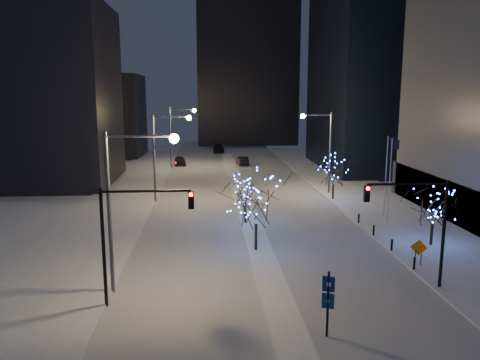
{
  "coord_description": "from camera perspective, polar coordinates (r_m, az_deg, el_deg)",
  "views": [
    {
      "loc": [
        -4.1,
        -25.88,
        12.12
      ],
      "look_at": [
        -1.29,
        12.89,
        5.0
      ],
      "focal_mm": 35.0,
      "sensor_mm": 36.0,
      "label": 1
    }
  ],
  "objects": [
    {
      "name": "bollards",
      "position": [
        40.31,
        16.95,
        -6.69
      ],
      "size": [
        0.16,
        12.16,
        0.9
      ],
      "color": "black",
      "rests_on": "east_sidewalk"
    },
    {
      "name": "holiday_tree_plaza_far",
      "position": [
        54.83,
        11.36,
        1.09
      ],
      "size": [
        5.36,
        5.36,
        5.24
      ],
      "color": "black",
      "rests_on": "east_sidewalk"
    },
    {
      "name": "car_far",
      "position": [
        99.63,
        -2.62,
        3.85
      ],
      "size": [
        2.45,
        5.72,
        1.64
      ],
      "primitive_type": "imported",
      "rotation": [
        0.0,
        0.0,
        -0.03
      ],
      "color": "black",
      "rests_on": "ground"
    },
    {
      "name": "flagpoles",
      "position": [
        47.11,
        17.68,
        0.94
      ],
      "size": [
        1.35,
        2.6,
        8.0
      ],
      "color": "silver",
      "rests_on": "east_sidewalk"
    },
    {
      "name": "median",
      "position": [
        57.31,
        0.06,
        -1.75
      ],
      "size": [
        2.0,
        80.0,
        0.15
      ],
      "primitive_type": "cube",
      "color": "silver",
      "rests_on": "ground"
    },
    {
      "name": "horizon_block",
      "position": [
        118.65,
        0.78,
        14.67
      ],
      "size": [
        24.0,
        14.0,
        42.0
      ],
      "primitive_type": "cube",
      "color": "black",
      "rests_on": "ground"
    },
    {
      "name": "east_sidewalk",
      "position": [
        51.14,
        17.96,
        -3.76
      ],
      "size": [
        10.0,
        90.0,
        0.15
      ],
      "primitive_type": "cube",
      "color": "silver",
      "rests_on": "ground"
    },
    {
      "name": "street_lamp_w_mid",
      "position": [
        53.4,
        -9.34,
        4.2
      ],
      "size": [
        4.4,
        0.56,
        10.0
      ],
      "color": "#595E66",
      "rests_on": "ground"
    },
    {
      "name": "wayfinding_sign",
      "position": [
        24.51,
        10.69,
        -13.86
      ],
      "size": [
        0.6,
        0.3,
        3.48
      ],
      "rotation": [
        0.0,
        0.0,
        -0.37
      ],
      "color": "black",
      "rests_on": "ground"
    },
    {
      "name": "holiday_tree_median_far",
      "position": [
        43.83,
        0.66,
        -1.43
      ],
      "size": [
        4.4,
        4.4,
        4.66
      ],
      "color": "black",
      "rests_on": "median"
    },
    {
      "name": "ground",
      "position": [
        28.87,
        4.56,
        -14.48
      ],
      "size": [
        160.0,
        160.0,
        0.0
      ],
      "primitive_type": "plane",
      "color": "silver",
      "rests_on": "ground"
    },
    {
      "name": "filler_west_far",
      "position": [
        98.44,
        -17.14,
        7.52
      ],
      "size": [
        18.0,
        16.0,
        16.0
      ],
      "primitive_type": "cube",
      "color": "black",
      "rests_on": "ground"
    },
    {
      "name": "traffic_signal_east",
      "position": [
        30.77,
        21.14,
        -4.17
      ],
      "size": [
        5.26,
        0.43,
        7.0
      ],
      "color": "black",
      "rests_on": "ground"
    },
    {
      "name": "street_lamp_w_far",
      "position": [
        78.23,
        -7.72,
        6.16
      ],
      "size": [
        4.4,
        0.56,
        10.0
      ],
      "color": "#595E66",
      "rests_on": "ground"
    },
    {
      "name": "west_sidewalk",
      "position": [
        48.46,
        -15.84,
        -4.42
      ],
      "size": [
        8.0,
        90.0,
        0.15
      ],
      "primitive_type": "cube",
      "color": "silver",
      "rests_on": "ground"
    },
    {
      "name": "traffic_signal_west",
      "position": [
        27.25,
        -13.21,
        -5.57
      ],
      "size": [
        5.26,
        0.43,
        7.0
      ],
      "color": "black",
      "rests_on": "ground"
    },
    {
      "name": "street_lamp_east",
      "position": [
        57.93,
        10.09,
        4.6
      ],
      "size": [
        3.9,
        0.56,
        10.0
      ],
      "color": "#595E66",
      "rests_on": "ground"
    },
    {
      "name": "filler_west_near",
      "position": [
        70.08,
        -24.43,
        9.37
      ],
      "size": [
        22.0,
        18.0,
        24.0
      ],
      "primitive_type": "cube",
      "color": "black",
      "rests_on": "ground"
    },
    {
      "name": "holiday_tree_median_near",
      "position": [
        36.0,
        1.98,
        -2.48
      ],
      "size": [
        6.13,
        6.13,
        6.23
      ],
      "color": "black",
      "rests_on": "median"
    },
    {
      "name": "car_mid",
      "position": [
        81.58,
        0.3,
        2.37
      ],
      "size": [
        2.01,
        4.73,
        1.52
      ],
      "primitive_type": "imported",
      "rotation": [
        0.0,
        0.0,
        3.23
      ],
      "color": "black",
      "rests_on": "ground"
    },
    {
      "name": "construction_sign",
      "position": [
        35.69,
        20.96,
        -7.96
      ],
      "size": [
        1.1,
        0.48,
        1.92
      ],
      "rotation": [
        0.0,
        0.0,
        -0.39
      ],
      "color": "black",
      "rests_on": "east_sidewalk"
    },
    {
      "name": "street_lamp_w_near",
      "position": [
        28.85,
        -13.71,
        -1.15
      ],
      "size": [
        4.4,
        0.56,
        10.0
      ],
      "color": "#595E66",
      "rests_on": "ground"
    },
    {
      "name": "car_near",
      "position": [
        81.92,
        -7.32,
        2.34
      ],
      "size": [
        2.35,
        4.82,
        1.58
      ],
      "primitive_type": "imported",
      "rotation": [
        0.0,
        0.0,
        0.11
      ],
      "color": "black",
      "rests_on": "ground"
    },
    {
      "name": "holiday_tree_plaza_near",
      "position": [
        40.43,
        22.54,
        -3.07
      ],
      "size": [
        4.53,
        4.53,
        4.8
      ],
      "color": "black",
      "rests_on": "east_sidewalk"
    },
    {
      "name": "road",
      "position": [
        62.21,
        -0.28,
        -0.85
      ],
      "size": [
        20.0,
        130.0,
        0.02
      ],
      "primitive_type": "cube",
      "color": "#ADB1BC",
      "rests_on": "ground"
    }
  ]
}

